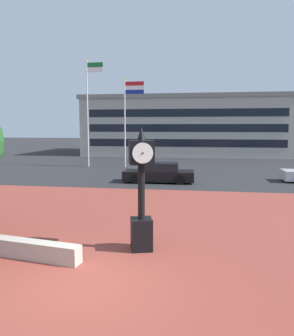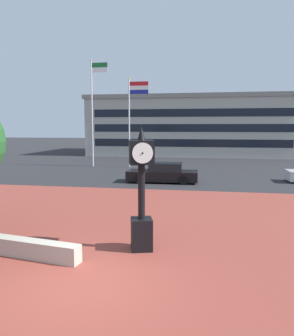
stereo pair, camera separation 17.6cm
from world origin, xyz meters
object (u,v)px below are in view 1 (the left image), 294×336
Objects in this scene: street_clock at (141,192)px; civic_building at (187,126)px; car_street_mid at (160,174)px; flagpole_secondary at (127,114)px; flagpole_primary at (89,106)px.

civic_building is at bearing 74.01° from street_clock.
flagpole_secondary is (-3.80, 7.80, 4.20)m from car_street_mid.
flagpole_primary reaches higher than flagpole_secondary.
flagpole_primary reaches higher than civic_building.
flagpole_secondary is (3.54, -0.00, -0.72)m from flagpole_primary.
civic_building reaches higher than street_clock.
flagpole_secondary is at bearing 24.18° from car_street_mid.
flagpole_primary is 3.61m from flagpole_secondary.
flagpole_secondary is 17.74m from civic_building.
street_clock is 0.46× the size of flagpole_secondary.
flagpole_primary is 0.37× the size of civic_building.
flagpole_primary is (-7.34, 7.80, 4.92)m from car_street_mid.
street_clock is 0.78× the size of car_street_mid.
car_street_mid is 25.12m from civic_building.
civic_building is (0.81, 24.90, 3.18)m from car_street_mid.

